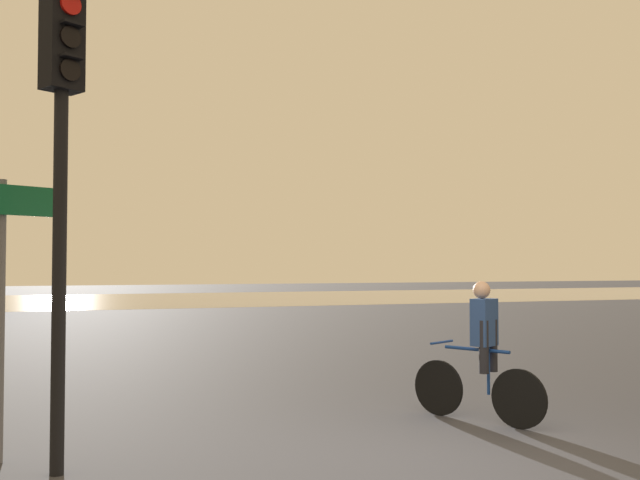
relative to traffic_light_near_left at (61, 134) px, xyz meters
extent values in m
plane|color=#333338|center=(3.28, -1.01, -2.95)|extent=(120.00, 120.00, 0.00)
cube|color=gray|center=(3.28, 31.15, -2.95)|extent=(80.00, 16.00, 0.01)
cylinder|color=black|center=(0.00, 0.00, -1.29)|extent=(0.12, 0.12, 3.34)
cube|color=black|center=(0.00, 0.00, 0.83)|extent=(0.40, 0.37, 0.90)
cylinder|color=red|center=(0.07, -0.11, 1.12)|extent=(0.18, 0.12, 0.19)
cylinder|color=black|center=(0.07, -0.11, 0.83)|extent=(0.18, 0.12, 0.19)
cube|color=black|center=(0.08, -0.13, 0.94)|extent=(0.22, 0.20, 0.02)
cylinder|color=black|center=(0.07, -0.11, 0.54)|extent=(0.18, 0.12, 0.19)
cube|color=black|center=(0.08, -0.13, 0.65)|extent=(0.22, 0.20, 0.02)
cylinder|color=slate|center=(-0.52, 0.57, -1.65)|extent=(0.08, 0.08, 2.60)
cube|color=#116038|center=(-0.49, 0.52, -0.54)|extent=(1.00, 0.52, 0.28)
cylinder|color=black|center=(4.29, 1.09, -2.62)|extent=(0.35, 0.60, 0.66)
cylinder|color=black|center=(4.78, 0.17, -2.62)|extent=(0.35, 0.60, 0.66)
cylinder|color=navy|center=(4.54, 0.63, -2.12)|extent=(0.43, 0.76, 0.04)
cylinder|color=navy|center=(4.61, 0.50, -2.35)|extent=(0.04, 0.04, 0.55)
cylinder|color=navy|center=(4.31, 1.05, -2.07)|extent=(0.42, 0.24, 0.03)
cylinder|color=black|center=(4.69, 0.55, -2.07)|extent=(0.11, 0.11, 0.60)
cylinder|color=black|center=(4.52, 0.45, -2.07)|extent=(0.11, 0.11, 0.60)
cube|color=navy|center=(4.58, 0.54, -1.80)|extent=(0.36, 0.32, 0.54)
sphere|color=tan|center=(4.57, 0.57, -1.43)|extent=(0.20, 0.20, 0.20)
camera|label=1|loc=(0.12, -6.60, -1.14)|focal=40.00mm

